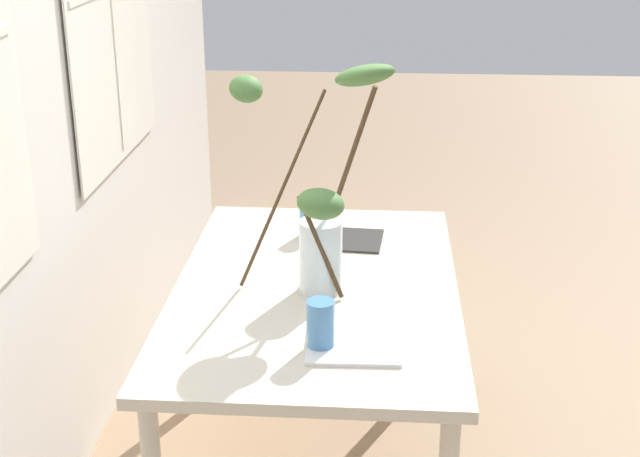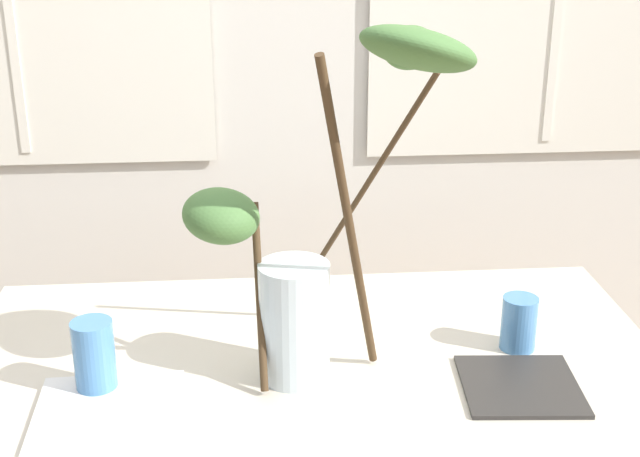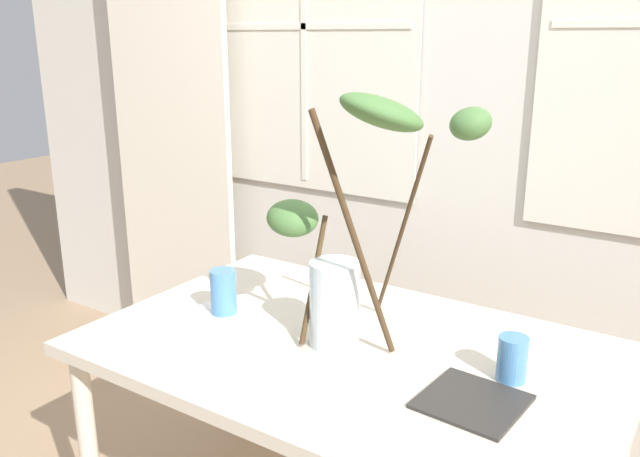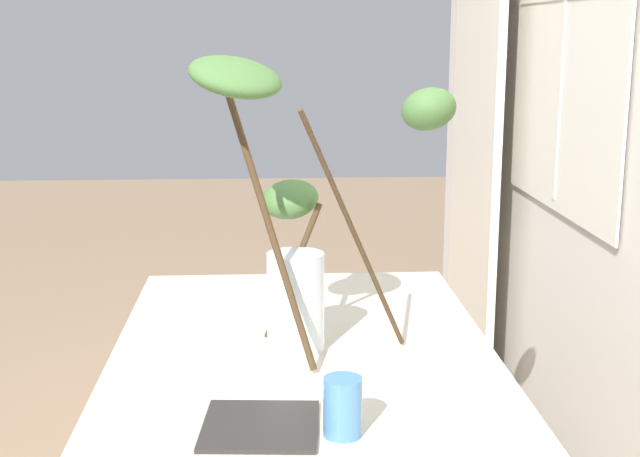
{
  "view_description": "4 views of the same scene",
  "coord_description": "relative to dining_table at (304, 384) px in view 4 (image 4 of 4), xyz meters",
  "views": [
    {
      "loc": [
        -2.61,
        -0.19,
        1.95
      ],
      "look_at": [
        -0.08,
        -0.02,
        0.96
      ],
      "focal_mm": 50.3,
      "sensor_mm": 36.0,
      "label": 1
    },
    {
      "loc": [
        -0.12,
        -1.51,
        1.61
      ],
      "look_at": [
        0.01,
        -0.04,
        1.04
      ],
      "focal_mm": 49.29,
      "sensor_mm": 36.0,
      "label": 2
    },
    {
      "loc": [
        0.82,
        -1.39,
        1.54
      ],
      "look_at": [
        -0.1,
        -0.0,
        1.04
      ],
      "focal_mm": 36.67,
      "sensor_mm": 36.0,
      "label": 3
    },
    {
      "loc": [
        1.94,
        -0.07,
        1.47
      ],
      "look_at": [
        0.01,
        0.04,
        1.03
      ],
      "focal_mm": 49.51,
      "sensor_mm": 36.0,
      "label": 4
    }
  ],
  "objects": [
    {
      "name": "curtain_sheer_side",
      "position": [
        -1.38,
        0.71,
        0.48
      ],
      "size": [
        0.69,
        0.03,
        2.27
      ],
      "primitive_type": "cube",
      "color": "silver",
      "rests_on": "ground"
    },
    {
      "name": "drinking_glass_blue_left",
      "position": [
        -0.41,
        -0.04,
        0.14
      ],
      "size": [
        0.08,
        0.08,
        0.14
      ],
      "primitive_type": "cylinder",
      "color": "#4C84BC",
      "rests_on": "dining_table"
    },
    {
      "name": "plate_square_left",
      "position": [
        -0.38,
        -0.13,
        0.08
      ],
      "size": [
        0.27,
        0.27,
        0.01
      ],
      "primitive_type": "cube",
      "rotation": [
        0.0,
        0.0,
        0.03
      ],
      "color": "white",
      "rests_on": "dining_table"
    },
    {
      "name": "vase_with_branches",
      "position": [
        0.0,
        -0.02,
        0.38
      ],
      "size": [
        0.54,
        0.6,
        0.72
      ],
      "color": "silver",
      "rests_on": "dining_table"
    },
    {
      "name": "dining_table",
      "position": [
        0.0,
        0.0,
        0.0
      ],
      "size": [
        1.42,
        0.9,
        0.73
      ],
      "color": "beige",
      "rests_on": "ground"
    },
    {
      "name": "plate_square_right",
      "position": [
        0.38,
        -0.1,
        0.08
      ],
      "size": [
        0.23,
        0.23,
        0.01
      ],
      "primitive_type": "cube",
      "rotation": [
        0.0,
        0.0,
        -0.07
      ],
      "color": "#2D2B28",
      "rests_on": "dining_table"
    },
    {
      "name": "drinking_glass_blue_right",
      "position": [
        0.42,
        0.06,
        0.13
      ],
      "size": [
        0.07,
        0.07,
        0.11
      ],
      "primitive_type": "cylinder",
      "color": "#4C84BC",
      "rests_on": "dining_table"
    }
  ]
}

